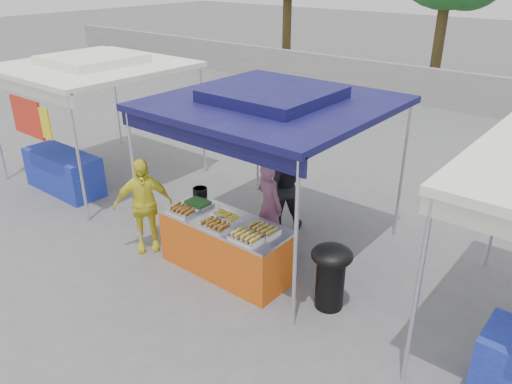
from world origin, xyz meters
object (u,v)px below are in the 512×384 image
Objects in this scene: vendor_table at (226,246)px; wok_burner at (331,271)px; vendor_woman at (269,205)px; cooking_pot at (200,192)px; customer_person at (143,205)px; helper_man at (282,186)px.

wok_burner is at bearing 8.06° from vendor_table.
wok_burner is 1.75m from vendor_woman.
cooking_pot is at bearing 47.00° from vendor_woman.
customer_person is at bearing 170.12° from wok_burner.
customer_person is (-0.57, -0.69, -0.14)m from cooking_pot.
vendor_table is at bearing 100.84° from vendor_woman.
cooking_pot reaches higher than wok_burner.
wok_burner is 2.34m from helper_man.
cooking_pot is 1.12m from vendor_woman.
vendor_table is 1.06m from cooking_pot.
helper_man is at bearing 122.13° from wok_burner.
customer_person is (-1.44, -0.33, 0.35)m from vendor_table.
cooking_pot is at bearing 20.98° from helper_man.
wok_burner is 3.14m from customer_person.
customer_person is (-3.09, -0.57, 0.23)m from wok_burner.
vendor_woman is (0.93, 0.59, -0.17)m from cooking_pot.
vendor_woman is at bearing 135.25° from wok_burner.
vendor_woman is at bearing 68.86° from helper_man.
vendor_table is 1.70m from helper_man.
wok_burner is (2.52, -0.13, -0.37)m from cooking_pot.
customer_person reaches higher than vendor_table.
vendor_table is 8.67× the size of cooking_pot.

